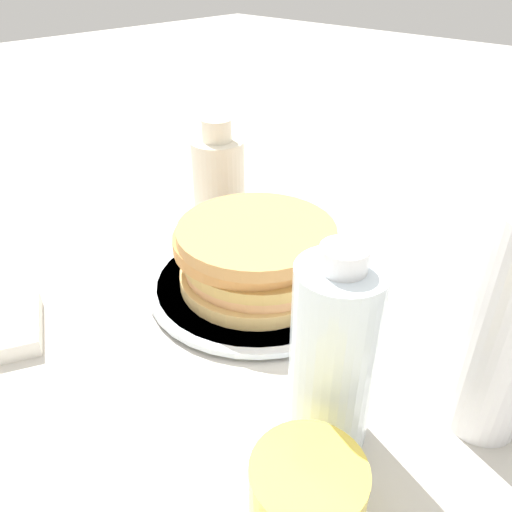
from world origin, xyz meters
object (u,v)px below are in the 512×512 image
Objects in this scene: plate at (256,283)px; pancake_stack at (257,253)px; juice_glass at (306,503)px; cream_jug at (218,173)px; water_bottle_far at (508,329)px; water_bottle_near at (333,357)px.

pancake_stack is at bearing 120.25° from plate.
cream_jug is at bearing -126.37° from juice_glass.
plate is at bearing -91.55° from water_bottle_far.
plate is 3.31× the size of juice_glass.
pancake_stack is 0.29m from water_bottle_far.
plate is 1.39× the size of water_bottle_near.
water_bottle_far reaches higher than plate.
water_bottle_far reaches higher than water_bottle_near.
water_bottle_far reaches higher than pancake_stack.
juice_glass is 0.36× the size of water_bottle_far.
plate is at bearing -120.71° from water_bottle_near.
pancake_stack is 1.33× the size of cream_jug.
juice_glass is 0.42× the size of water_bottle_near.
cream_jug is at bearing -104.46° from water_bottle_far.
cream_jug reaches higher than juice_glass.
water_bottle_far is (-0.11, 0.09, 0.02)m from water_bottle_near.
water_bottle_near reaches higher than juice_glass.
water_bottle_near is 0.14m from water_bottle_far.
juice_glass is at bearing 49.96° from plate.
cream_jug is 0.49m from water_bottle_far.
plate is 1.34× the size of pancake_stack.
juice_glass is 0.52m from cream_jug.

